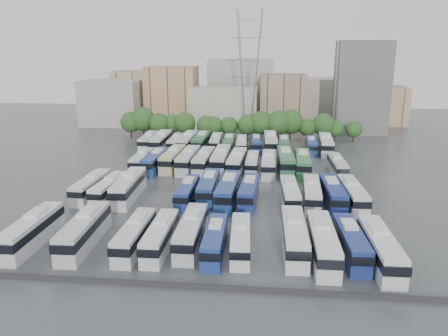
# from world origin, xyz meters

# --- Properties ---
(ground) EXTENTS (220.00, 220.00, 0.00)m
(ground) POSITION_xyz_m (0.00, 0.00, 0.00)
(ground) COLOR #424447
(ground) RESTS_ON ground
(parapet) EXTENTS (56.00, 0.50, 0.50)m
(parapet) POSITION_xyz_m (0.00, -33.00, 0.25)
(parapet) COLOR #2D2D30
(parapet) RESTS_ON ground
(tree_line) EXTENTS (64.96, 8.12, 8.43)m
(tree_line) POSITION_xyz_m (-1.74, 42.10, 4.44)
(tree_line) COLOR black
(tree_line) RESTS_ON ground
(city_buildings) EXTENTS (102.00, 35.00, 20.00)m
(city_buildings) POSITION_xyz_m (-7.46, 71.86, 7.87)
(city_buildings) COLOR #9E998E
(city_buildings) RESTS_ON ground
(apartment_tower) EXTENTS (14.00, 14.00, 26.00)m
(apartment_tower) POSITION_xyz_m (34.00, 58.00, 13.00)
(apartment_tower) COLOR silver
(apartment_tower) RESTS_ON ground
(electricity_pylon) EXTENTS (9.00, 6.91, 33.83)m
(electricity_pylon) POSITION_xyz_m (2.00, 50.00, 18.66)
(electricity_pylon) COLOR slate
(electricity_pylon) RESTS_ON ground
(bus_r0_s0) EXTENTS (2.89, 12.89, 4.04)m
(bus_r0_s0) POSITION_xyz_m (-21.60, -24.85, 1.98)
(bus_r0_s0) COLOR silver
(bus_r0_s0) RESTS_ON ground
(bus_r0_s2) EXTENTS (3.41, 13.27, 4.13)m
(bus_r0_s2) POSITION_xyz_m (-14.95, -24.23, 2.03)
(bus_r0_s2) COLOR silver
(bus_r0_s2) RESTS_ON ground
(bus_r0_s4) EXTENTS (2.57, 11.77, 3.69)m
(bus_r0_s4) POSITION_xyz_m (-8.30, -24.46, 1.81)
(bus_r0_s4) COLOR silver
(bus_r0_s4) RESTS_ON ground
(bus_r0_s5) EXTENTS (2.59, 11.61, 3.64)m
(bus_r0_s5) POSITION_xyz_m (-5.07, -24.32, 1.79)
(bus_r0_s5) COLOR silver
(bus_r0_s5) RESTS_ON ground
(bus_r0_s6) EXTENTS (2.84, 12.45, 3.90)m
(bus_r0_s6) POSITION_xyz_m (-1.47, -22.75, 1.91)
(bus_r0_s6) COLOR silver
(bus_r0_s6) RESTS_ON ground
(bus_r0_s7) EXTENTS (2.58, 11.01, 3.44)m
(bus_r0_s7) POSITION_xyz_m (1.78, -24.57, 1.69)
(bus_r0_s7) COLOR navy
(bus_r0_s7) RESTS_ON ground
(bus_r0_s8) EXTENTS (2.94, 11.03, 3.43)m
(bus_r0_s8) POSITION_xyz_m (4.90, -23.96, 1.68)
(bus_r0_s8) COLOR white
(bus_r0_s8) RESTS_ON ground
(bus_r0_s10) EXTENTS (3.07, 12.95, 4.05)m
(bus_r0_s10) POSITION_xyz_m (11.47, -22.99, 1.99)
(bus_r0_s10) COLOR silver
(bus_r0_s10) RESTS_ON ground
(bus_r0_s11) EXTENTS (2.99, 13.08, 4.09)m
(bus_r0_s11) POSITION_xyz_m (14.74, -24.58, 2.01)
(bus_r0_s11) COLOR silver
(bus_r0_s11) RESTS_ON ground
(bus_r0_s12) EXTENTS (3.11, 11.90, 3.70)m
(bus_r0_s12) POSITION_xyz_m (18.18, -23.68, 1.82)
(bus_r0_s12) COLOR navy
(bus_r0_s12) RESTS_ON ground
(bus_r0_s13) EXTENTS (3.16, 12.98, 4.05)m
(bus_r0_s13) POSITION_xyz_m (21.19, -25.35, 1.99)
(bus_r0_s13) COLOR silver
(bus_r0_s13) RESTS_ON ground
(bus_r1_s0) EXTENTS (2.94, 11.89, 3.71)m
(bus_r1_s0) POSITION_xyz_m (-21.45, -6.23, 1.82)
(bus_r1_s0) COLOR silver
(bus_r1_s0) RESTS_ON ground
(bus_r1_s1) EXTENTS (3.10, 11.63, 3.61)m
(bus_r1_s1) POSITION_xyz_m (-18.11, -6.86, 1.77)
(bus_r1_s1) COLOR silver
(bus_r1_s1) RESTS_ON ground
(bus_r1_s2) EXTENTS (3.39, 13.33, 4.15)m
(bus_r1_s2) POSITION_xyz_m (-14.91, -6.43, 2.04)
(bus_r1_s2) COLOR silver
(bus_r1_s2) RESTS_ON ground
(bus_r1_s5) EXTENTS (2.45, 11.12, 3.49)m
(bus_r1_s5) POSITION_xyz_m (-4.94, -7.02, 1.71)
(bus_r1_s5) COLOR navy
(bus_r1_s5) RESTS_ON ground
(bus_r1_s6) EXTENTS (2.89, 12.38, 3.87)m
(bus_r1_s6) POSITION_xyz_m (-1.75, -4.73, 1.90)
(bus_r1_s6) COLOR navy
(bus_r1_s6) RESTS_ON ground
(bus_r1_s7) EXTENTS (3.40, 13.16, 4.09)m
(bus_r1_s7) POSITION_xyz_m (1.69, -6.56, 2.01)
(bus_r1_s7) COLOR navy
(bus_r1_s7) RESTS_ON ground
(bus_r1_s8) EXTENTS (3.16, 12.06, 3.75)m
(bus_r1_s8) POSITION_xyz_m (5.02, -6.33, 1.84)
(bus_r1_s8) COLOR navy
(bus_r1_s8) RESTS_ON ground
(bus_r1_s10) EXTENTS (3.12, 11.81, 3.67)m
(bus_r1_s10) POSITION_xyz_m (11.57, -6.57, 1.80)
(bus_r1_s10) COLOR silver
(bus_r1_s10) RESTS_ON ground
(bus_r1_s11) EXTENTS (3.17, 12.14, 3.78)m
(bus_r1_s11) POSITION_xyz_m (15.07, -6.07, 1.85)
(bus_r1_s11) COLOR silver
(bus_r1_s11) RESTS_ON ground
(bus_r1_s12) EXTENTS (3.20, 12.45, 3.87)m
(bus_r1_s12) POSITION_xyz_m (18.36, -5.93, 1.90)
(bus_r1_s12) COLOR navy
(bus_r1_s12) RESTS_ON ground
(bus_r1_s13) EXTENTS (3.34, 12.58, 3.91)m
(bus_r1_s13) POSITION_xyz_m (21.36, -6.15, 1.92)
(bus_r1_s13) COLOR silver
(bus_r1_s13) RESTS_ON ground
(bus_r2_s1) EXTENTS (2.81, 11.63, 3.63)m
(bus_r2_s1) POSITION_xyz_m (-17.97, 11.60, 1.78)
(bus_r2_s1) COLOR silver
(bus_r2_s1) RESTS_ON ground
(bus_r2_s2) EXTENTS (3.29, 12.58, 3.91)m
(bus_r2_s2) POSITION_xyz_m (-14.89, 10.98, 1.92)
(bus_r2_s2) COLOR navy
(bus_r2_s2) RESTS_ON ground
(bus_r2_s3) EXTENTS (3.31, 13.05, 4.06)m
(bus_r2_s3) POSITION_xyz_m (-11.74, 12.99, 2.00)
(bus_r2_s3) COLOR beige
(bus_r2_s3) RESTS_ON ground
(bus_r2_s4) EXTENTS (3.20, 13.16, 4.11)m
(bus_r2_s4) POSITION_xyz_m (-8.39, 12.39, 2.02)
(bus_r2_s4) COLOR silver
(bus_r2_s4) RESTS_ON ground
(bus_r2_s5) EXTENTS (3.24, 12.93, 4.03)m
(bus_r2_s5) POSITION_xyz_m (-5.08, 11.93, 1.98)
(bus_r2_s5) COLOR silver
(bus_r2_s5) RESTS_ON ground
(bus_r2_s6) EXTENTS (3.07, 13.54, 4.24)m
(bus_r2_s6) POSITION_xyz_m (-1.74, 13.14, 2.08)
(bus_r2_s6) COLOR silver
(bus_r2_s6) RESTS_ON ground
(bus_r2_s7) EXTENTS (3.41, 12.94, 4.02)m
(bus_r2_s7) POSITION_xyz_m (1.67, 11.81, 1.97)
(bus_r2_s7) COLOR silver
(bus_r2_s7) RESTS_ON ground
(bus_r2_s8) EXTENTS (2.49, 10.91, 3.42)m
(bus_r2_s8) POSITION_xyz_m (4.77, 12.30, 1.68)
(bus_r2_s8) COLOR silver
(bus_r2_s8) RESTS_ON ground
(bus_r2_s9) EXTENTS (2.73, 12.42, 3.89)m
(bus_r2_s9) POSITION_xyz_m (8.05, 11.12, 1.91)
(bus_r2_s9) COLOR silver
(bus_r2_s9) RESTS_ON ground
(bus_r2_s10) EXTENTS (3.51, 13.77, 4.29)m
(bus_r2_s10) POSITION_xyz_m (11.46, 13.03, 2.10)
(bus_r2_s10) COLOR #307146
(bus_r2_s10) RESTS_ON ground
(bus_r2_s11) EXTENTS (3.29, 13.12, 4.09)m
(bus_r2_s11) POSITION_xyz_m (14.85, 12.07, 2.01)
(bus_r2_s11) COLOR #30723F
(bus_r2_s11) RESTS_ON ground
(bus_r2_s13) EXTENTS (2.88, 11.45, 3.57)m
(bus_r2_s13) POSITION_xyz_m (21.58, 11.57, 1.75)
(bus_r2_s13) COLOR silver
(bus_r2_s13) RESTS_ON ground
(bus_r3_s0) EXTENTS (2.72, 11.80, 3.69)m
(bus_r3_s0) POSITION_xyz_m (-21.70, 30.25, 1.81)
(bus_r3_s0) COLOR silver
(bus_r3_s0) RESTS_ON ground
(bus_r3_s1) EXTENTS (2.91, 13.31, 4.17)m
(bus_r3_s1) POSITION_xyz_m (-18.30, 29.27, 2.05)
(bus_r3_s1) COLOR silver
(bus_r3_s1) RESTS_ON ground
(bus_r3_s2) EXTENTS (2.43, 11.07, 3.47)m
(bus_r3_s2) POSITION_xyz_m (-14.66, 29.45, 1.70)
(bus_r3_s2) COLOR silver
(bus_r3_s2) RESTS_ON ground
(bus_r3_s3) EXTENTS (3.33, 13.46, 4.20)m
(bus_r3_s3) POSITION_xyz_m (-11.61, 29.06, 2.06)
(bus_r3_s3) COLOR silver
(bus_r3_s3) RESTS_ON ground
(bus_r3_s4) EXTENTS (3.12, 13.02, 4.07)m
(bus_r3_s4) POSITION_xyz_m (-8.40, 29.71, 2.00)
(bus_r3_s4) COLOR #2A623B
(bus_r3_s4) RESTS_ON ground
(bus_r3_s5) EXTENTS (2.92, 11.43, 3.56)m
(bus_r3_s5) POSITION_xyz_m (-4.92, 30.76, 1.75)
(bus_r3_s5) COLOR silver
(bus_r3_s5) RESTS_ON ground
(bus_r3_s6) EXTENTS (2.85, 11.57, 3.61)m
(bus_r3_s6) POSITION_xyz_m (-1.62, 29.45, 1.77)
(bus_r3_s6) COLOR #2F6E40
(bus_r3_s6) RESTS_ON ground
(bus_r3_s7) EXTENTS (2.89, 11.04, 3.43)m
(bus_r3_s7) POSITION_xyz_m (1.51, 29.23, 1.69)
(bus_r3_s7) COLOR silver
(bus_r3_s7) RESTS_ON ground
(bus_r3_s8) EXTENTS (2.91, 11.15, 3.47)m
(bus_r3_s8) POSITION_xyz_m (4.93, 30.25, 1.70)
(bus_r3_s8) COLOR navy
(bus_r3_s8) RESTS_ON ground
(bus_r3_s9) EXTENTS (3.45, 13.78, 4.30)m
(bus_r3_s9) POSITION_xyz_m (8.38, 30.36, 2.11)
(bus_r3_s9) COLOR silver
(bus_r3_s9) RESTS_ON ground
(bus_r3_s10) EXTENTS (2.66, 11.67, 3.65)m
(bus_r3_s10) POSITION_xyz_m (11.56, 28.86, 1.79)
(bus_r3_s10) COLOR #2A633E
(bus_r3_s10) RESTS_ON ground
(bus_r3_s12) EXTENTS (2.55, 10.81, 3.38)m
(bus_r3_s12) POSITION_xyz_m (18.09, 30.08, 1.66)
(bus_r3_s12) COLOR navy
(bus_r3_s12) RESTS_ON ground
(bus_r3_s13) EXTENTS (3.54, 13.44, 4.18)m
(bus_r3_s13) POSITION_xyz_m (21.43, 29.77, 2.05)
(bus_r3_s13) COLOR silver
(bus_r3_s13) RESTS_ON ground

